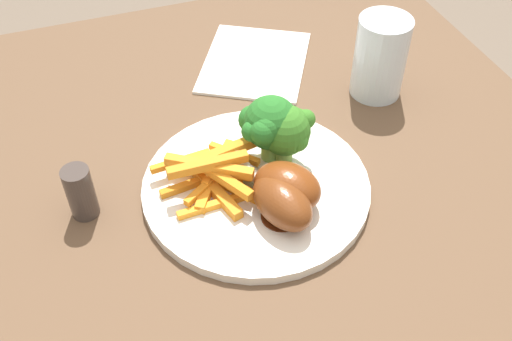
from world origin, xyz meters
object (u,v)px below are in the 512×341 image
Objects in this scene: dining_table at (275,267)px; water_glass at (380,57)px; carrot_fries_pile at (217,173)px; chicken_drumstick_far at (279,200)px; broccoli_floret_middle at (268,125)px; chicken_drumstick_near at (284,185)px; pepper_shaker at (80,192)px; dinner_plate at (256,187)px; broccoli_floret_front at (288,130)px.

water_glass is at bearing 126.68° from dining_table.
chicken_drumstick_far is at bearing 36.35° from carrot_fries_pile.
water_glass reaches higher than broccoli_floret_middle.
water_glass is (-0.17, 0.20, 0.02)m from chicken_drumstick_far.
pepper_shaker reaches higher than chicken_drumstick_near.
dinner_plate is at bearing -37.38° from broccoli_floret_middle.
chicken_drumstick_far is (0.07, 0.05, 0.01)m from carrot_fries_pile.
broccoli_floret_middle is at bearing 105.39° from carrot_fries_pile.
water_glass is (-0.15, 0.19, 0.02)m from chicken_drumstick_near.
chicken_drumstick_far is 0.21m from pepper_shaker.
dinner_plate is 0.06m from chicken_drumstick_far.
water_glass is 1.71× the size of pepper_shaker.
chicken_drumstick_far is (0.02, -0.01, -0.00)m from chicken_drumstick_near.
broccoli_floret_front reaches higher than pepper_shaker.
carrot_fries_pile is at bearing 83.51° from pepper_shaker.
chicken_drumstick_near is 0.25m from water_glass.
carrot_fries_pile is at bearing -143.65° from chicken_drumstick_far.
chicken_drumstick_near is (0.01, 0.00, 0.15)m from dining_table.
dinner_plate is 3.38× the size of broccoli_floret_front.
broccoli_floret_middle is at bearing -65.39° from water_glass.
chicken_drumstick_near reaches higher than carrot_fries_pile.
broccoli_floret_middle is (-0.06, 0.01, 0.18)m from dining_table.
pepper_shaker is (-0.02, -0.15, 0.00)m from carrot_fries_pile.
broccoli_floret_front reaches higher than chicken_drumstick_far.
dining_table is 6.60× the size of carrot_fries_pile.
dining_table is at bearing 73.33° from pepper_shaker.
pepper_shaker is (0.00, -0.21, -0.03)m from broccoli_floret_middle.
dinner_plate is at bearing -171.15° from chicken_drumstick_far.
dining_table is 11.11× the size of broccoli_floret_middle.
dining_table is at bearing -53.32° from water_glass.
broccoli_floret_middle is at bearing 90.47° from pepper_shaker.
carrot_fries_pile is (-0.04, -0.06, 0.15)m from dining_table.
dinner_plate is 1.83× the size of carrot_fries_pile.
dinner_plate reaches higher than dining_table.
dining_table is 7.95× the size of chicken_drumstick_near.
broccoli_floret_middle is at bearing 174.83° from chicken_drumstick_near.
broccoli_floret_front is 0.69× the size of water_glass.
broccoli_floret_middle is at bearing 169.81° from dining_table.
water_glass is at bearing 119.30° from dinner_plate.
dining_table is 0.19m from broccoli_floret_front.
dinner_plate is 0.25m from water_glass.
chicken_drumstick_near is at bearing 30.02° from dinner_plate.
chicken_drumstick_far is at bearing -16.98° from dining_table.
broccoli_floret_front is 0.19m from water_glass.
dining_table is at bearing 51.76° from carrot_fries_pile.
chicken_drumstick_near is 0.02m from chicken_drumstick_far.
dining_table is 0.13m from dinner_plate.
dinner_plate is 1.91× the size of chicken_drumstick_far.
dining_table is 0.15m from chicken_drumstick_far.
broccoli_floret_middle is at bearing -118.66° from broccoli_floret_front.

